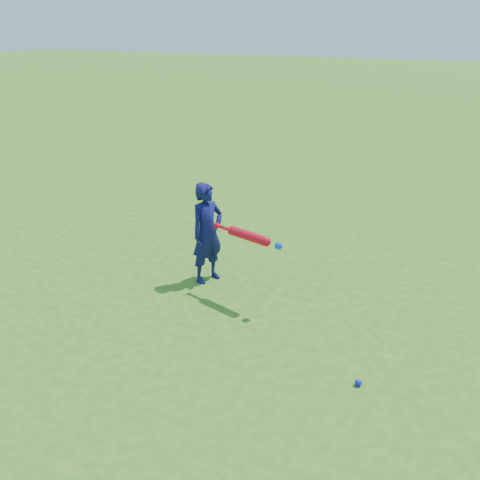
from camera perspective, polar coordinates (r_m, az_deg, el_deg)
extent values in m
plane|color=#306417|center=(6.14, -4.45, -5.10)|extent=(80.00, 80.00, 0.00)
imported|color=#10124D|center=(6.08, -3.51, 0.76)|extent=(0.42, 0.50, 1.18)
sphere|color=#0D13EB|center=(4.72, 12.50, -14.64)|extent=(0.06, 0.06, 0.06)
cylinder|color=red|center=(5.85, -2.52, 1.59)|extent=(0.04, 0.07, 0.07)
cylinder|color=red|center=(5.77, -1.70, 1.32)|extent=(0.23, 0.11, 0.04)
cylinder|color=red|center=(5.56, 0.88, 0.47)|extent=(0.49, 0.24, 0.10)
sphere|color=red|center=(5.42, 2.80, -0.17)|extent=(0.10, 0.10, 0.10)
sphere|color=blue|center=(5.33, 4.14, -0.61)|extent=(0.08, 0.08, 0.08)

